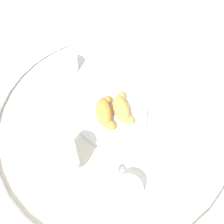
{
  "coord_description": "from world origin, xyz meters",
  "views": [
    {
      "loc": [
        0.35,
        -0.13,
        0.65
      ],
      "look_at": [
        -0.01,
        -0.01,
        0.03
      ],
      "focal_mm": 36.63,
      "sensor_mm": 36.0,
      "label": 1
    }
  ],
  "objects_px": {
    "coffee_cup_near": "(68,64)",
    "juice_glass_left": "(175,128)",
    "coffee_cup_far": "(127,191)",
    "juice_glass_right": "(63,156)",
    "folded_napkin": "(131,66)",
    "croissant_large": "(105,112)",
    "croissant_small": "(121,107)",
    "pastry_plate": "(112,115)"
  },
  "relations": [
    {
      "from": "coffee_cup_far",
      "to": "folded_napkin",
      "type": "height_order",
      "value": "coffee_cup_far"
    },
    {
      "from": "coffee_cup_near",
      "to": "coffee_cup_far",
      "type": "height_order",
      "value": "same"
    },
    {
      "from": "coffee_cup_near",
      "to": "juice_glass_left",
      "type": "relative_size",
      "value": 0.97
    },
    {
      "from": "croissant_large",
      "to": "croissant_small",
      "type": "xyz_separation_m",
      "value": [
        0.0,
        0.06,
        0.0
      ]
    },
    {
      "from": "pastry_plate",
      "to": "coffee_cup_near",
      "type": "height_order",
      "value": "coffee_cup_near"
    },
    {
      "from": "croissant_small",
      "to": "juice_glass_right",
      "type": "xyz_separation_m",
      "value": [
        0.12,
        -0.2,
        0.05
      ]
    },
    {
      "from": "pastry_plate",
      "to": "croissant_small",
      "type": "height_order",
      "value": "croissant_small"
    },
    {
      "from": "pastry_plate",
      "to": "coffee_cup_near",
      "type": "distance_m",
      "value": 0.26
    },
    {
      "from": "croissant_small",
      "to": "juice_glass_left",
      "type": "xyz_separation_m",
      "value": [
        0.14,
        0.1,
        0.05
      ]
    },
    {
      "from": "croissant_small",
      "to": "folded_napkin",
      "type": "relative_size",
      "value": 1.24
    },
    {
      "from": "coffee_cup_near",
      "to": "folded_napkin",
      "type": "xyz_separation_m",
      "value": [
        0.06,
        0.23,
        -0.02
      ]
    },
    {
      "from": "croissant_large",
      "to": "croissant_small",
      "type": "relative_size",
      "value": 0.98
    },
    {
      "from": "juice_glass_left",
      "to": "folded_napkin",
      "type": "xyz_separation_m",
      "value": [
        -0.32,
        0.0,
        -0.09
      ]
    },
    {
      "from": "pastry_plate",
      "to": "folded_napkin",
      "type": "height_order",
      "value": "pastry_plate"
    },
    {
      "from": "pastry_plate",
      "to": "croissant_large",
      "type": "height_order",
      "value": "croissant_large"
    },
    {
      "from": "croissant_small",
      "to": "coffee_cup_near",
      "type": "xyz_separation_m",
      "value": [
        -0.25,
        -0.12,
        -0.02
      ]
    },
    {
      "from": "juice_glass_right",
      "to": "coffee_cup_far",
      "type": "bearing_deg",
      "value": 47.83
    },
    {
      "from": "juice_glass_right",
      "to": "folded_napkin",
      "type": "xyz_separation_m",
      "value": [
        -0.31,
        0.31,
        -0.09
      ]
    },
    {
      "from": "croissant_small",
      "to": "croissant_large",
      "type": "bearing_deg",
      "value": -91.62
    },
    {
      "from": "croissant_small",
      "to": "pastry_plate",
      "type": "bearing_deg",
      "value": -92.29
    },
    {
      "from": "pastry_plate",
      "to": "folded_napkin",
      "type": "bearing_deg",
      "value": 143.09
    },
    {
      "from": "croissant_large",
      "to": "coffee_cup_near",
      "type": "relative_size",
      "value": 0.99
    },
    {
      "from": "pastry_plate",
      "to": "croissant_large",
      "type": "distance_m",
      "value": 0.04
    },
    {
      "from": "croissant_large",
      "to": "coffee_cup_far",
      "type": "bearing_deg",
      "value": -3.61
    },
    {
      "from": "coffee_cup_far",
      "to": "juice_glass_right",
      "type": "distance_m",
      "value": 0.19
    },
    {
      "from": "juice_glass_left",
      "to": "coffee_cup_near",
      "type": "bearing_deg",
      "value": -150.19
    },
    {
      "from": "croissant_large",
      "to": "folded_napkin",
      "type": "relative_size",
      "value": 1.22
    },
    {
      "from": "croissant_large",
      "to": "coffee_cup_near",
      "type": "bearing_deg",
      "value": -165.92
    },
    {
      "from": "juice_glass_left",
      "to": "juice_glass_right",
      "type": "height_order",
      "value": "same"
    },
    {
      "from": "coffee_cup_far",
      "to": "juice_glass_right",
      "type": "xyz_separation_m",
      "value": [
        -0.12,
        -0.13,
        0.07
      ]
    },
    {
      "from": "juice_glass_left",
      "to": "juice_glass_right",
      "type": "bearing_deg",
      "value": -93.19
    },
    {
      "from": "croissant_large",
      "to": "croissant_small",
      "type": "height_order",
      "value": "same"
    },
    {
      "from": "croissant_small",
      "to": "coffee_cup_near",
      "type": "relative_size",
      "value": 1.0
    },
    {
      "from": "pastry_plate",
      "to": "folded_napkin",
      "type": "relative_size",
      "value": 2.06
    },
    {
      "from": "croissant_large",
      "to": "coffee_cup_near",
      "type": "xyz_separation_m",
      "value": [
        -0.25,
        -0.06,
        -0.02
      ]
    },
    {
      "from": "pastry_plate",
      "to": "croissant_large",
      "type": "xyz_separation_m",
      "value": [
        -0.0,
        -0.02,
        0.03
      ]
    },
    {
      "from": "coffee_cup_far",
      "to": "folded_napkin",
      "type": "relative_size",
      "value": 1.24
    },
    {
      "from": "coffee_cup_near",
      "to": "juice_glass_left",
      "type": "height_order",
      "value": "juice_glass_left"
    },
    {
      "from": "folded_napkin",
      "to": "croissant_large",
      "type": "bearing_deg",
      "value": -41.48
    },
    {
      "from": "croissant_large",
      "to": "juice_glass_left",
      "type": "distance_m",
      "value": 0.22
    },
    {
      "from": "coffee_cup_far",
      "to": "juice_glass_right",
      "type": "height_order",
      "value": "juice_glass_right"
    },
    {
      "from": "juice_glass_right",
      "to": "juice_glass_left",
      "type": "bearing_deg",
      "value": 86.81
    }
  ]
}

